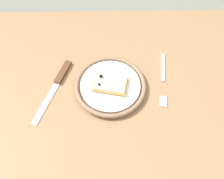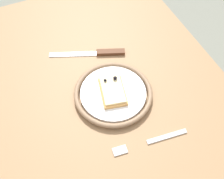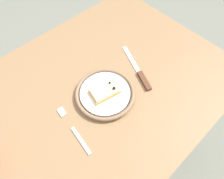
% 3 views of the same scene
% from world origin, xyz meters
% --- Properties ---
extents(ground_plane, '(6.00, 6.00, 0.00)m').
position_xyz_m(ground_plane, '(0.00, 0.00, 0.00)').
color(ground_plane, gray).
extents(dining_table, '(1.15, 0.78, 0.74)m').
position_xyz_m(dining_table, '(0.00, 0.00, 0.65)').
color(dining_table, '#936D47').
rests_on(dining_table, ground_plane).
extents(plate, '(0.22, 0.22, 0.02)m').
position_xyz_m(plate, '(0.05, -0.05, 0.75)').
color(plate, white).
rests_on(plate, dining_table).
extents(pizza_slice_near, '(0.11, 0.09, 0.03)m').
position_xyz_m(pizza_slice_near, '(0.05, -0.04, 0.76)').
color(pizza_slice_near, tan).
rests_on(pizza_slice_near, plate).
extents(knife, '(0.11, 0.23, 0.01)m').
position_xyz_m(knife, '(0.22, -0.07, 0.74)').
color(knife, silver).
rests_on(knife, dining_table).
extents(fork, '(0.04, 0.20, 0.00)m').
position_xyz_m(fork, '(-0.12, -0.07, 0.74)').
color(fork, silver).
rests_on(fork, dining_table).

